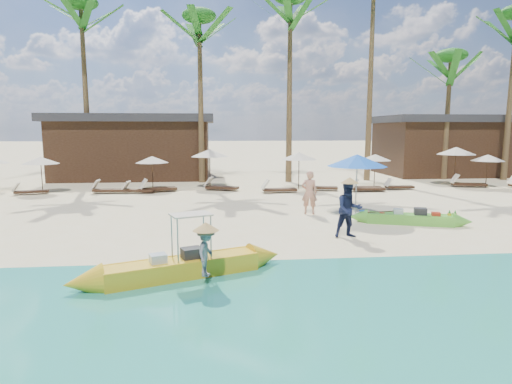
{
  "coord_description": "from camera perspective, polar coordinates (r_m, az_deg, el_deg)",
  "views": [
    {
      "loc": [
        -2.54,
        -12.84,
        3.26
      ],
      "look_at": [
        -1.11,
        2.0,
        1.1
      ],
      "focal_mm": 30.0,
      "sensor_mm": 36.0,
      "label": 1
    }
  ],
  "objects": [
    {
      "name": "lounger_3_left",
      "position": [
        24.8,
        -28.03,
        0.14
      ],
      "size": [
        1.73,
        0.88,
        0.56
      ],
      "rotation": [
        0.0,
        0.0,
        0.23
      ],
      "color": "#3A2518",
      "rests_on": "ground"
    },
    {
      "name": "palm_2",
      "position": [
        29.61,
        -22.17,
        19.18
      ],
      "size": [
        2.08,
        2.08,
        11.33
      ],
      "color": "brown",
      "rests_on": "ground"
    },
    {
      "name": "tourist",
      "position": [
        16.81,
        7.12,
        -0.07
      ],
      "size": [
        0.68,
        0.51,
        1.7
      ],
      "primitive_type": "imported",
      "rotation": [
        0.0,
        0.0,
        2.96
      ],
      "color": "tan",
      "rests_on": "ground"
    },
    {
      "name": "lounger_7_right",
      "position": [
        24.31,
        14.31,
        0.71
      ],
      "size": [
        1.69,
        0.72,
        0.56
      ],
      "rotation": [
        0.0,
        0.0,
        -0.14
      ],
      "color": "#3A2518",
      "rests_on": "ground"
    },
    {
      "name": "resort_parasol_6",
      "position": [
        23.69,
        5.76,
        4.8
      ],
      "size": [
        2.0,
        2.0,
        2.06
      ],
      "color": "#3A2518",
      "rests_on": "ground"
    },
    {
      "name": "wet_sand_strip",
      "position": [
        8.86,
        11.9,
        -13.53
      ],
      "size": [
        240.0,
        4.5,
        0.01
      ],
      "primitive_type": "cube",
      "color": "tan",
      "rests_on": "ground"
    },
    {
      "name": "ground",
      "position": [
        13.49,
        5.54,
        -5.8
      ],
      "size": [
        240.0,
        240.0,
        0.0
      ],
      "primitive_type": "plane",
      "color": "beige",
      "rests_on": "ground"
    },
    {
      "name": "yellow_canoe",
      "position": [
        9.84,
        -9.77,
        -9.82
      ],
      "size": [
        5.25,
        2.3,
        1.42
      ],
      "rotation": [
        0.0,
        0.0,
        0.37
      ],
      "color": "yellow",
      "rests_on": "ground"
    },
    {
      "name": "palm_6",
      "position": [
        31.61,
        24.45,
        14.4
      ],
      "size": [
        2.08,
        2.08,
        8.51
      ],
      "color": "brown",
      "rests_on": "ground"
    },
    {
      "name": "lounger_4_right",
      "position": [
        23.3,
        -13.17,
        0.52
      ],
      "size": [
        2.03,
        1.16,
        0.66
      ],
      "rotation": [
        0.0,
        0.0,
        0.31
      ],
      "color": "#3A2518",
      "rests_on": "ground"
    },
    {
      "name": "resort_parasol_7",
      "position": [
        25.95,
        15.6,
        4.46
      ],
      "size": [
        1.82,
        1.82,
        1.88
      ],
      "color": "#3A2518",
      "rests_on": "ground"
    },
    {
      "name": "resort_parasol_8",
      "position": [
        27.94,
        25.13,
        4.99
      ],
      "size": [
        2.22,
        2.22,
        2.28
      ],
      "color": "#3A2518",
      "rests_on": "ground"
    },
    {
      "name": "resort_parasol_5",
      "position": [
        24.38,
        -6.21,
        5.2
      ],
      "size": [
        2.15,
        2.15,
        2.21
      ],
      "color": "#3A2518",
      "rests_on": "ground"
    },
    {
      "name": "resort_parasol_4",
      "position": [
        24.02,
        -13.7,
        4.23
      ],
      "size": [
        1.81,
        1.81,
        1.86
      ],
      "color": "#3A2518",
      "rests_on": "ground"
    },
    {
      "name": "lounger_6_left",
      "position": [
        22.53,
        2.85,
        0.44
      ],
      "size": [
        1.89,
        0.69,
        0.63
      ],
      "rotation": [
        0.0,
        0.0,
        0.07
      ],
      "color": "#3A2518",
      "rests_on": "ground"
    },
    {
      "name": "vendor_yellow",
      "position": [
        9.2,
        -6.65,
        -7.95
      ],
      "size": [
        0.55,
        0.75,
        1.05
      ],
      "primitive_type": "imported",
      "rotation": [
        0.0,
        0.0,
        1.32
      ],
      "color": "gray",
      "rests_on": "ground"
    },
    {
      "name": "vendor_green",
      "position": [
        13.34,
        12.27,
        -2.28
      ],
      "size": [
        0.89,
        0.71,
        1.74
      ],
      "primitive_type": "imported",
      "rotation": [
        0.0,
        0.0,
        0.07
      ],
      "color": "#161D3D",
      "rests_on": "ground"
    },
    {
      "name": "lounger_8_left",
      "position": [
        25.0,
        18.36,
        0.74
      ],
      "size": [
        1.63,
        0.53,
        0.55
      ],
      "rotation": [
        0.0,
        0.0,
        0.02
      ],
      "color": "#3A2518",
      "rests_on": "ground"
    },
    {
      "name": "lounger_3_right",
      "position": [
        23.58,
        -19.1,
        0.35
      ],
      "size": [
        1.89,
        0.66,
        0.63
      ],
      "rotation": [
        0.0,
        0.0,
        -0.05
      ],
      "color": "#3A2518",
      "rests_on": "ground"
    },
    {
      "name": "green_canoe",
      "position": [
        15.93,
        19.73,
        -3.34
      ],
      "size": [
        4.45,
        1.76,
        0.59
      ],
      "rotation": [
        0.0,
        0.0,
        -0.33
      ],
      "color": "#5DBC39",
      "rests_on": "ground"
    },
    {
      "name": "lounger_9_left",
      "position": [
        27.59,
        26.25,
        1.05
      ],
      "size": [
        2.03,
        1.04,
        0.66
      ],
      "rotation": [
        0.0,
        0.0,
        -0.24
      ],
      "color": "#3A2518",
      "rests_on": "ground"
    },
    {
      "name": "pavilion_west",
      "position": [
        30.84,
        -15.8,
        5.94
      ],
      "size": [
        10.8,
        6.6,
        4.3
      ],
      "color": "#3A2518",
      "rests_on": "ground"
    },
    {
      "name": "lounger_5_left",
      "position": [
        23.45,
        -4.85,
        0.73
      ],
      "size": [
        1.95,
        1.17,
        0.64
      ],
      "rotation": [
        0.0,
        0.0,
        -0.34
      ],
      "color": "#3A2518",
      "rests_on": "ground"
    },
    {
      "name": "palm_3",
      "position": [
        27.64,
        -7.53,
        19.25
      ],
      "size": [
        2.08,
        2.08,
        10.52
      ],
      "color": "brown",
      "rests_on": "ground"
    },
    {
      "name": "resort_parasol_9",
      "position": [
        27.72,
        28.51,
        4.03
      ],
      "size": [
        1.84,
        1.84,
        1.89
      ],
      "color": "#3A2518",
      "rests_on": "ground"
    },
    {
      "name": "palm_5",
      "position": [
        29.96,
        15.35,
        22.56
      ],
      "size": [
        2.08,
        2.08,
        13.6
      ],
      "color": "brown",
      "rests_on": "ground"
    },
    {
      "name": "palm_4",
      "position": [
        27.95,
        4.58,
        21.0
      ],
      "size": [
        2.08,
        2.08,
        11.7
      ],
      "color": "brown",
      "rests_on": "ground"
    },
    {
      "name": "lounger_6_right",
      "position": [
        23.61,
        8.42,
        0.71
      ],
      "size": [
        1.87,
        0.92,
        0.61
      ],
      "rotation": [
        0.0,
        0.0,
        -0.21
      ],
      "color": "#3A2518",
      "rests_on": "ground"
    },
    {
      "name": "lounger_7_left",
      "position": [
        23.69,
        14.45,
        0.56
      ],
      "size": [
        1.84,
        0.71,
        0.61
      ],
      "rotation": [
        0.0,
        0.0,
        -0.09
      ],
      "color": "#3A2518",
      "rests_on": "ground"
    },
    {
      "name": "blue_umbrella",
      "position": [
        16.27,
        13.33,
        4.11
      ],
      "size": [
        2.22,
        2.22,
        2.38
      ],
      "color": "#99999E",
      "rests_on": "ground"
    },
    {
      "name": "pavilion_east",
      "position": [
        34.57,
        23.19,
        5.81
      ],
      "size": [
        8.8,
        6.6,
        4.3
      ],
      "color": "#3A2518",
      "rests_on": "ground"
    },
    {
      "name": "lounger_4_left",
      "position": [
        23.19,
        -15.59,
        0.31
      ],
      "size": [
        1.72,
        0.8,
        0.56
      ],
      "rotation": [
        0.0,
        0.0,
        -0.18
      ],
      "color": "#3A2518",
      "rests_on": "ground"
    },
    {
      "name": "resort_parasol_3",
      "position": [
        24.89,
        -26.79,
        3.78
      ],
      "size": [
        1.84,
        1.84,
        1.9
      ],
      "color": "#3A2518",
      "rests_on": "ground"
    }
  ]
}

